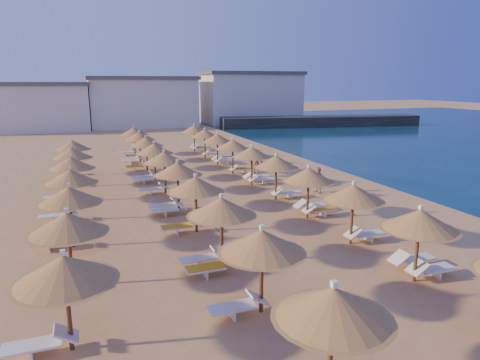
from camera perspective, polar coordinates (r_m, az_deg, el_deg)
name	(u,v)px	position (r m, az deg, el deg)	size (l,w,h in m)	color
ground	(272,225)	(20.20, 4.31, -5.97)	(220.00, 220.00, 0.00)	tan
jetty	(321,121)	(65.60, 10.73, 7.70)	(30.00, 4.00, 1.50)	black
hotel_blocks	(156,101)	(65.82, -11.17, 10.27)	(47.97, 9.24, 8.10)	beige
parasol_row_east	(276,163)	(24.00, 4.85, 2.32)	(2.56, 39.03, 2.66)	brown
parasol_row_west	(178,170)	(22.22, -8.32, 1.37)	(2.56, 39.03, 2.66)	brown
parasol_row_inland	(70,177)	(21.77, -21.68, 0.33)	(2.56, 24.44, 2.66)	brown
loungers	(204,201)	(22.90, -4.86, -2.79)	(13.91, 37.96, 0.66)	white
beachgoer_b	(318,180)	(25.97, 10.34, -0.04)	(0.77, 0.60, 1.57)	tan
beachgoer_c	(256,164)	(29.86, 2.11, 2.14)	(1.10, 0.46, 1.87)	tan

